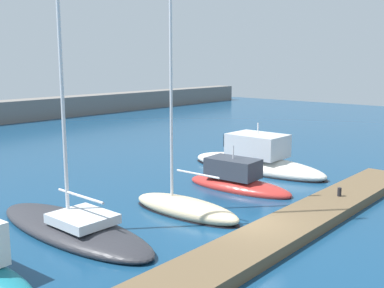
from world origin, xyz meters
TOP-DOWN VIEW (x-y plane):
  - ground_plane at (0.00, 0.00)m, footprint 120.00×120.00m
  - dock_pier at (0.00, -1.34)m, footprint 26.58×2.38m
  - sailboat_charcoal_second at (-5.06, 5.63)m, footprint 3.05×9.76m
  - sailboat_sand_third at (-0.03, 3.67)m, footprint 2.01×6.19m
  - motorboat_red_fourth at (5.26, 4.41)m, footprint 2.56×6.68m
  - motorboat_ivory_fifth at (9.90, 6.12)m, footprint 3.10×10.16m
  - dock_bollard at (6.07, -1.34)m, footprint 0.20×0.20m

SIDE VIEW (x-z plane):
  - ground_plane at x=0.00m, z-range 0.00..0.00m
  - dock_pier at x=0.00m, z-range 0.00..0.48m
  - sailboat_sand_third at x=-0.03m, z-range -5.78..6.46m
  - sailboat_charcoal_second at x=-5.06m, z-range -10.11..10.84m
  - motorboat_red_fourth at x=5.26m, z-range -0.99..1.88m
  - motorboat_ivory_fifth at x=9.90m, z-range -1.20..2.42m
  - dock_bollard at x=6.07m, z-range 0.48..0.92m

